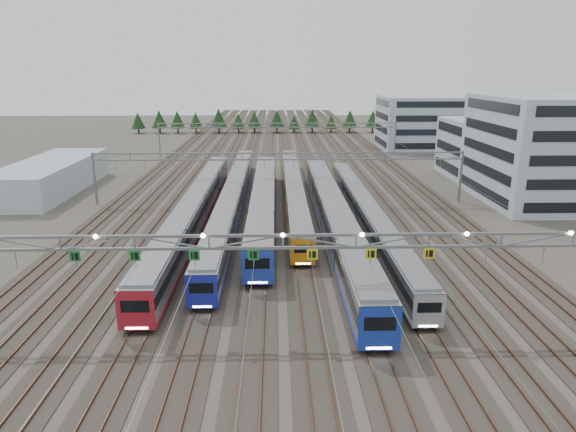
{
  "coord_description": "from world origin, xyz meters",
  "views": [
    {
      "loc": [
        -0.49,
        -36.94,
        19.87
      ],
      "look_at": [
        0.89,
        20.4,
        3.5
      ],
      "focal_mm": 32.0,
      "sensor_mm": 36.0,
      "label": 1
    }
  ],
  "objects_px": {
    "train_d": "(293,189)",
    "west_shed": "(51,176)",
    "train_f": "(366,213)",
    "depot_bldg_south": "(544,150)",
    "train_a": "(195,208)",
    "gantry_far": "(278,129)",
    "gantry_mid": "(279,162)",
    "train_b": "(233,197)",
    "depot_bldg_north": "(423,123)",
    "train_c": "(264,200)",
    "train_e": "(333,215)",
    "depot_bldg_mid": "(485,148)",
    "gantry_near": "(282,245)"
  },
  "relations": [
    {
      "from": "gantry_mid",
      "to": "depot_bldg_mid",
      "type": "xyz_separation_m",
      "value": [
        39.49,
        19.94,
        -0.95
      ]
    },
    {
      "from": "train_d",
      "to": "gantry_far",
      "type": "xyz_separation_m",
      "value": [
        -2.25,
        43.61,
        4.45
      ]
    },
    {
      "from": "gantry_far",
      "to": "depot_bldg_south",
      "type": "height_order",
      "value": "depot_bldg_south"
    },
    {
      "from": "gantry_mid",
      "to": "depot_bldg_mid",
      "type": "bearing_deg",
      "value": 26.79
    },
    {
      "from": "train_c",
      "to": "train_d",
      "type": "distance_m",
      "value": 9.59
    },
    {
      "from": "train_a",
      "to": "gantry_mid",
      "type": "relative_size",
      "value": 1.09
    },
    {
      "from": "train_e",
      "to": "train_b",
      "type": "bearing_deg",
      "value": 141.42
    },
    {
      "from": "depot_bldg_north",
      "to": "train_e",
      "type": "bearing_deg",
      "value": -113.49
    },
    {
      "from": "train_a",
      "to": "gantry_far",
      "type": "distance_m",
      "value": 56.98
    },
    {
      "from": "train_e",
      "to": "train_f",
      "type": "bearing_deg",
      "value": 23.79
    },
    {
      "from": "train_e",
      "to": "gantry_far",
      "type": "distance_m",
      "value": 60.31
    },
    {
      "from": "train_e",
      "to": "depot_bldg_mid",
      "type": "relative_size",
      "value": 3.74
    },
    {
      "from": "gantry_mid",
      "to": "west_shed",
      "type": "height_order",
      "value": "gantry_mid"
    },
    {
      "from": "train_f",
      "to": "depot_bldg_north",
      "type": "height_order",
      "value": "depot_bldg_north"
    },
    {
      "from": "train_f",
      "to": "gantry_mid",
      "type": "xyz_separation_m",
      "value": [
        -11.25,
        12.8,
        4.48
      ]
    },
    {
      "from": "depot_bldg_mid",
      "to": "west_shed",
      "type": "relative_size",
      "value": 0.53
    },
    {
      "from": "train_a",
      "to": "depot_bldg_north",
      "type": "height_order",
      "value": "depot_bldg_north"
    },
    {
      "from": "train_f",
      "to": "depot_bldg_south",
      "type": "bearing_deg",
      "value": 24.46
    },
    {
      "from": "gantry_far",
      "to": "depot_bldg_north",
      "type": "xyz_separation_m",
      "value": [
        38.03,
        12.2,
        0.28
      ]
    },
    {
      "from": "train_f",
      "to": "west_shed",
      "type": "xyz_separation_m",
      "value": [
        -49.9,
        22.02,
        0.63
      ]
    },
    {
      "from": "train_b",
      "to": "train_d",
      "type": "xyz_separation_m",
      "value": [
        9.0,
        5.41,
        -0.09
      ]
    },
    {
      "from": "train_a",
      "to": "depot_bldg_south",
      "type": "xyz_separation_m",
      "value": [
        52.09,
        11.36,
        5.9
      ]
    },
    {
      "from": "train_f",
      "to": "depot_bldg_mid",
      "type": "height_order",
      "value": "depot_bldg_mid"
    },
    {
      "from": "train_c",
      "to": "train_e",
      "type": "relative_size",
      "value": 0.86
    },
    {
      "from": "train_a",
      "to": "train_d",
      "type": "bearing_deg",
      "value": 41.86
    },
    {
      "from": "train_b",
      "to": "depot_bldg_mid",
      "type": "relative_size",
      "value": 4.2
    },
    {
      "from": "train_c",
      "to": "depot_bldg_mid",
      "type": "height_order",
      "value": "depot_bldg_mid"
    },
    {
      "from": "train_c",
      "to": "train_a",
      "type": "bearing_deg",
      "value": -158.04
    },
    {
      "from": "train_d",
      "to": "west_shed",
      "type": "relative_size",
      "value": 1.95
    },
    {
      "from": "train_d",
      "to": "gantry_mid",
      "type": "bearing_deg",
      "value": -148.21
    },
    {
      "from": "train_c",
      "to": "depot_bldg_south",
      "type": "bearing_deg",
      "value": 10.17
    },
    {
      "from": "train_d",
      "to": "gantry_far",
      "type": "bearing_deg",
      "value": 92.95
    },
    {
      "from": "depot_bldg_mid",
      "to": "depot_bldg_north",
      "type": "relative_size",
      "value": 0.73
    },
    {
      "from": "gantry_far",
      "to": "train_d",
      "type": "bearing_deg",
      "value": -87.05
    },
    {
      "from": "gantry_mid",
      "to": "depot_bldg_north",
      "type": "relative_size",
      "value": 2.56
    },
    {
      "from": "train_a",
      "to": "train_d",
      "type": "xyz_separation_m",
      "value": [
        13.5,
        12.1,
        -0.24
      ]
    },
    {
      "from": "train_b",
      "to": "gantry_mid",
      "type": "bearing_deg",
      "value": 30.76
    },
    {
      "from": "train_d",
      "to": "west_shed",
      "type": "xyz_separation_m",
      "value": [
        -40.9,
        7.82,
        0.61
      ]
    },
    {
      "from": "train_c",
      "to": "train_d",
      "type": "height_order",
      "value": "train_c"
    },
    {
      "from": "train_c",
      "to": "depot_bldg_mid",
      "type": "relative_size",
      "value": 3.22
    },
    {
      "from": "gantry_near",
      "to": "depot_bldg_south",
      "type": "bearing_deg",
      "value": 44.92
    },
    {
      "from": "train_d",
      "to": "train_e",
      "type": "height_order",
      "value": "train_e"
    },
    {
      "from": "train_c",
      "to": "train_d",
      "type": "xyz_separation_m",
      "value": [
        4.5,
        8.47,
        -0.32
      ]
    },
    {
      "from": "gantry_mid",
      "to": "gantry_far",
      "type": "distance_m",
      "value": 45.0
    },
    {
      "from": "train_b",
      "to": "depot_bldg_north",
      "type": "bearing_deg",
      "value": 53.82
    },
    {
      "from": "gantry_near",
      "to": "train_a",
      "type": "bearing_deg",
      "value": 110.85
    },
    {
      "from": "train_c",
      "to": "train_f",
      "type": "bearing_deg",
      "value": -23.0
    },
    {
      "from": "train_c",
      "to": "train_e",
      "type": "bearing_deg",
      "value": -40.6
    },
    {
      "from": "train_f",
      "to": "gantry_far",
      "type": "relative_size",
      "value": 1.01
    },
    {
      "from": "depot_bldg_mid",
      "to": "train_e",
      "type": "bearing_deg",
      "value": -133.31
    }
  ]
}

